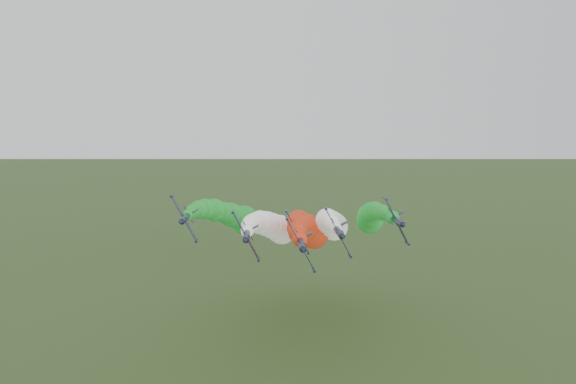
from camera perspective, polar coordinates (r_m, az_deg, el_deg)
name	(u,v)px	position (r m, az deg, el deg)	size (l,w,h in m)	color
jet_lead	(308,231)	(148.19, 2.02, -4.02)	(15.48, 81.47, 20.94)	black
jet_inner_left	(272,226)	(155.40, -1.66, -3.51)	(15.69, 81.69, 21.15)	black
jet_inner_right	(331,224)	(154.89, 4.39, -3.24)	(14.99, 80.98, 20.45)	black
jet_outer_left	(230,215)	(162.11, -5.89, -2.37)	(15.84, 81.83, 21.30)	black
jet_outer_right	(370,217)	(163.29, 8.38, -2.53)	(14.94, 80.93, 20.40)	black
jet_trail	(304,224)	(169.99, 1.64, -3.30)	(15.19, 81.18, 20.65)	black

